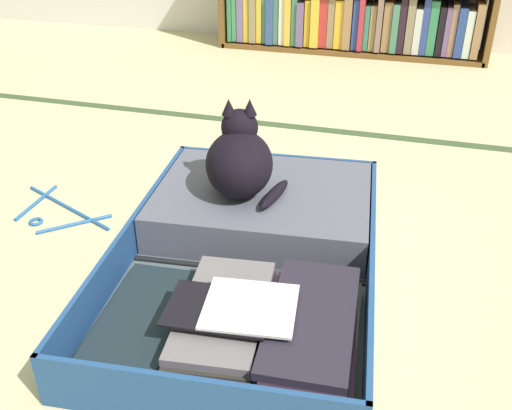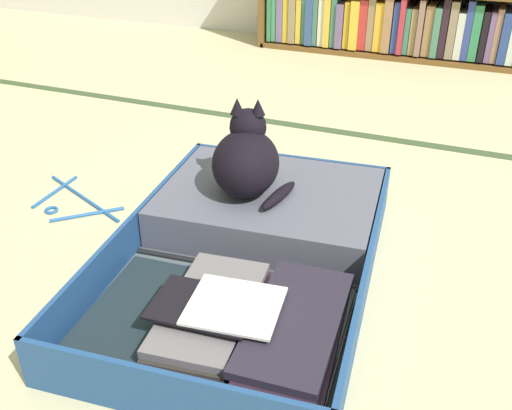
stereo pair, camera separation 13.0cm
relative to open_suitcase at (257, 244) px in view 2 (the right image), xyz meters
The scene contains 5 objects.
ground_plane 0.14m from the open_suitcase, 95.25° to the right, with size 10.00×10.00×0.00m, color #C4BB8E.
tatami_border 0.93m from the open_suitcase, 90.73° to the left, with size 4.80×0.05×0.00m.
open_suitcase is the anchor object (origin of this frame).
black_cat 0.23m from the open_suitcase, 120.94° to the left, with size 0.25×0.26×0.25m.
clothes_hanger 0.65m from the open_suitcase, behind, with size 0.37×0.26×0.01m.
Camera 2 is at (0.47, -1.04, 0.90)m, focal length 40.87 mm.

